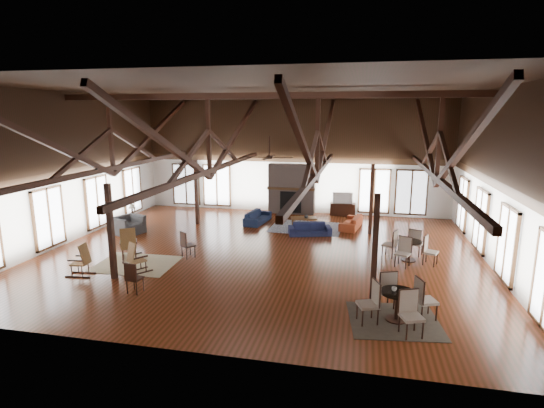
% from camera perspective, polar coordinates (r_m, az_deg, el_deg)
% --- Properties ---
extents(floor, '(16.00, 16.00, 0.00)m').
position_cam_1_polar(floor, '(16.13, -1.32, -6.52)').
color(floor, maroon).
rests_on(floor, ground).
extents(ceiling, '(16.00, 14.00, 0.02)m').
position_cam_1_polar(ceiling, '(15.32, -1.44, 15.29)').
color(ceiling, black).
rests_on(ceiling, wall_back).
extents(wall_back, '(16.00, 0.02, 6.00)m').
position_cam_1_polar(wall_back, '(22.26, 2.86, 6.51)').
color(wall_back, silver).
rests_on(wall_back, floor).
extents(wall_front, '(16.00, 0.02, 6.00)m').
position_cam_1_polar(wall_front, '(8.90, -11.96, -2.04)').
color(wall_front, silver).
rests_on(wall_front, floor).
extents(wall_left, '(0.02, 14.00, 6.00)m').
position_cam_1_polar(wall_left, '(18.96, -25.67, 4.40)').
color(wall_left, silver).
rests_on(wall_left, floor).
extents(wall_right, '(0.02, 14.00, 6.00)m').
position_cam_1_polar(wall_right, '(15.65, 28.46, 2.76)').
color(wall_right, silver).
rests_on(wall_right, floor).
extents(roof_truss, '(15.60, 14.07, 3.14)m').
position_cam_1_polar(roof_truss, '(15.33, -1.40, 7.92)').
color(roof_truss, black).
rests_on(roof_truss, wall_back).
extents(post_grid, '(8.16, 7.16, 3.05)m').
position_cam_1_polar(post_grid, '(15.71, -1.35, -1.23)').
color(post_grid, black).
rests_on(post_grid, floor).
extents(fireplace, '(2.50, 0.69, 2.60)m').
position_cam_1_polar(fireplace, '(22.17, 2.67, 2.03)').
color(fireplace, '#68564F').
rests_on(fireplace, floor).
extents(ceiling_fan, '(1.60, 1.60, 0.75)m').
position_cam_1_polar(ceiling_fan, '(14.27, -0.37, 6.42)').
color(ceiling_fan, black).
rests_on(ceiling_fan, roof_truss).
extents(sofa_navy_front, '(1.94, 1.17, 0.53)m').
position_cam_1_polar(sofa_navy_front, '(18.37, 5.11, -3.37)').
color(sofa_navy_front, '#131836').
rests_on(sofa_navy_front, floor).
extents(sofa_navy_left, '(2.00, 1.00, 0.56)m').
position_cam_1_polar(sofa_navy_left, '(20.35, -1.95, -1.77)').
color(sofa_navy_left, '#131C36').
rests_on(sofa_navy_left, floor).
extents(sofa_orange, '(1.98, 1.06, 0.55)m').
position_cam_1_polar(sofa_orange, '(19.78, 10.60, -2.39)').
color(sofa_orange, '#A23E1F').
rests_on(sofa_orange, floor).
extents(coffee_table, '(1.28, 0.86, 0.45)m').
position_cam_1_polar(coffee_table, '(19.60, 4.30, -1.99)').
color(coffee_table, brown).
rests_on(coffee_table, floor).
extents(vase, '(0.25, 0.25, 0.20)m').
position_cam_1_polar(vase, '(19.47, 4.63, -1.62)').
color(vase, '#B2B2B2').
rests_on(vase, coffee_table).
extents(armchair, '(1.46, 1.38, 0.77)m').
position_cam_1_polar(armchair, '(19.52, -18.74, -2.70)').
color(armchair, '#2E2E30').
rests_on(armchair, floor).
extents(side_table_lamp, '(0.47, 0.47, 1.20)m').
position_cam_1_polar(side_table_lamp, '(20.43, -18.23, -1.82)').
color(side_table_lamp, black).
rests_on(side_table_lamp, floor).
extents(rocking_chair_a, '(0.89, 1.05, 1.20)m').
position_cam_1_polar(rocking_chair_a, '(15.96, -18.74, -5.24)').
color(rocking_chair_a, olive).
rests_on(rocking_chair_a, floor).
extents(rocking_chair_b, '(0.82, 0.91, 1.05)m').
position_cam_1_polar(rocking_chair_b, '(14.66, -17.95, -7.00)').
color(rocking_chair_b, olive).
rests_on(rocking_chair_b, floor).
extents(rocking_chair_c, '(0.87, 0.53, 1.07)m').
position_cam_1_polar(rocking_chair_c, '(15.04, -24.16, -6.97)').
color(rocking_chair_c, olive).
rests_on(rocking_chair_c, floor).
extents(side_chair_a, '(0.59, 0.59, 0.99)m').
position_cam_1_polar(side_chair_a, '(15.67, -11.52, -5.11)').
color(side_chair_a, black).
rests_on(side_chair_a, floor).
extents(side_chair_b, '(0.45, 0.45, 0.95)m').
position_cam_1_polar(side_chair_b, '(13.04, -18.23, -9.13)').
color(side_chair_b, black).
rests_on(side_chair_b, floor).
extents(cafe_table_near, '(2.09, 2.09, 1.07)m').
position_cam_1_polar(cafe_table_near, '(11.35, 16.50, -12.33)').
color(cafe_table_near, black).
rests_on(cafe_table_near, floor).
extents(cafe_table_far, '(1.96, 1.96, 1.01)m').
position_cam_1_polar(cafe_table_far, '(15.86, 18.01, -5.52)').
color(cafe_table_far, black).
rests_on(cafe_table_far, floor).
extents(cup_near, '(0.13, 0.13, 0.10)m').
position_cam_1_polar(cup_near, '(11.26, 16.10, -10.92)').
color(cup_near, '#B2B2B2').
rests_on(cup_near, cafe_table_near).
extents(cup_far, '(0.14, 0.14, 0.10)m').
position_cam_1_polar(cup_far, '(15.84, 17.87, -4.50)').
color(cup_far, '#B2B2B2').
rests_on(cup_far, cafe_table_far).
extents(tv_console, '(1.27, 0.48, 0.64)m').
position_cam_1_polar(tv_console, '(22.16, 9.49, -0.69)').
color(tv_console, black).
rests_on(tv_console, floor).
extents(television, '(1.01, 0.25, 0.58)m').
position_cam_1_polar(television, '(22.04, 9.45, 0.85)').
color(television, '#B2B2B2').
rests_on(television, tv_console).
extents(rug_tan, '(2.76, 2.20, 0.01)m').
position_cam_1_polar(rug_tan, '(15.64, -17.81, -7.69)').
color(rug_tan, tan).
rests_on(rug_tan, floor).
extents(rug_navy, '(3.27, 2.50, 0.01)m').
position_cam_1_polar(rug_navy, '(19.62, 4.61, -3.15)').
color(rug_navy, '#171F40').
rests_on(rug_navy, floor).
extents(rug_dark, '(2.46, 2.29, 0.01)m').
position_cam_1_polar(rug_dark, '(11.54, 16.07, -14.80)').
color(rug_dark, black).
rests_on(rug_dark, floor).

